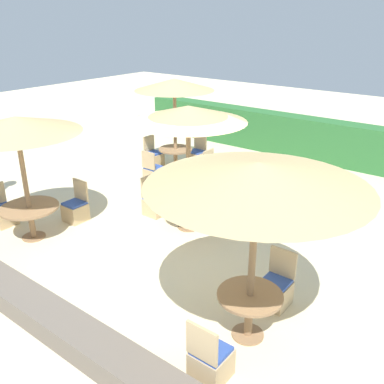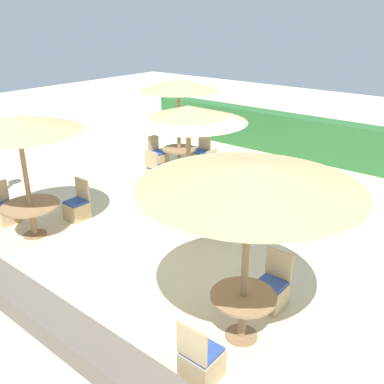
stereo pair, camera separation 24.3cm
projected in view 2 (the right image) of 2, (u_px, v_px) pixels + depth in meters
The scene contains 21 objects.
ground_plane at pixel (174, 240), 8.99m from camera, with size 40.00×40.00×0.00m, color beige.
hedge_row at pixel (317, 140), 13.66m from camera, with size 13.00×0.70×1.32m, color #2D6B33.
stone_border at pixel (36, 308), 6.62m from camera, with size 10.00×0.56×0.36m, color #6B6056.
parasol_back_left at pixel (178, 85), 11.83m from camera, with size 2.23×2.23×2.75m.
round_table_back_left at pixel (179, 154), 12.60m from camera, with size 0.99×0.99×0.74m.
patio_chair_back_left_north at pixel (201, 156), 13.38m from camera, with size 0.46×0.46×0.93m.
patio_chair_back_left_east at pixel (206, 171), 12.11m from camera, with size 0.46×0.46×0.93m.
patio_chair_back_left_west at pixel (158, 157), 13.29m from camera, with size 0.46×0.46×0.93m.
patio_chair_back_left_south at pixel (157, 173), 12.01m from camera, with size 0.46×0.46×0.93m.
parasol_front_right at pixel (250, 176), 5.33m from camera, with size 2.92×2.92×2.70m.
round_table_front_right at pixel (243, 306), 6.10m from camera, with size 0.95×0.95×0.73m.
patio_chair_front_right_north at pixel (271, 291), 6.89m from camera, with size 0.46×0.46×0.93m.
patio_chair_front_right_south at pixel (201, 361), 5.50m from camera, with size 0.46×0.46×0.93m.
parasol_front_left at pixel (17, 124), 8.24m from camera, with size 2.48×2.48×2.60m.
round_table_front_left at pixel (31, 210), 8.96m from camera, with size 1.19×1.19×0.72m.
patio_chair_front_left_west at pixel (6, 211), 9.67m from camera, with size 0.46×0.46×0.93m.
patio_chair_front_left_north at pixel (77, 208), 9.83m from camera, with size 0.46×0.46×0.93m.
parasol_center at pixel (188, 114), 8.54m from camera, with size 2.39×2.39×2.71m.
round_table_center at pixel (189, 203), 9.29m from camera, with size 1.12×1.12×0.74m.
patio_chair_center_west at pixel (156, 203), 10.07m from camera, with size 0.46×0.46×0.93m.
patio_chair_center_north at pixel (217, 203), 10.10m from camera, with size 0.46×0.46×0.93m.
Camera 2 is at (5.31, -5.86, 4.41)m, focal length 40.00 mm.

